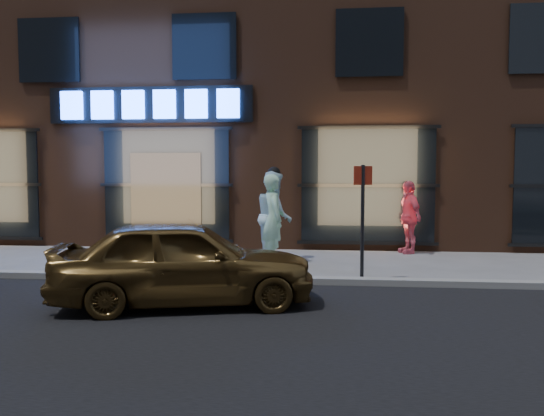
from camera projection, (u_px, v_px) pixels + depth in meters
The scene contains 8 objects.
ground at pixel (102, 280), 9.52m from camera, with size 90.00×90.00×0.00m, color slate.
curb at pixel (102, 276), 9.51m from camera, with size 60.00×0.25×0.12m, color gray.
storefront_building at pixel (202, 72), 17.09m from camera, with size 30.20×8.28×10.30m.
man_bowtie at pixel (273, 219), 11.07m from camera, with size 0.69×0.45×1.88m, color #C2FFD7.
man_cap at pixel (274, 216), 11.59m from camera, with size 0.95×0.74×1.95m, color silver.
passerby at pixel (408, 217), 12.54m from camera, with size 1.01×0.42×1.72m, color #DB5A6E.
gold_sedan at pixel (185, 262), 7.68m from camera, with size 1.50×3.73×1.27m, color brown.
sign_post at pixel (363, 212), 9.25m from camera, with size 0.32×0.11×2.05m.
Camera 1 is at (3.98, -9.05, 1.95)m, focal length 35.00 mm.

